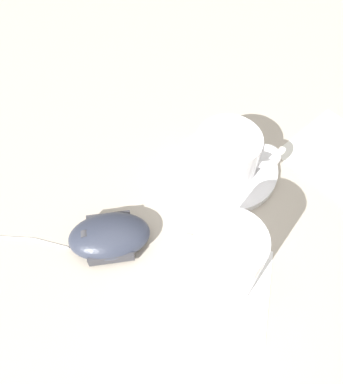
# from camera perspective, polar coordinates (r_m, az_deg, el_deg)

# --- Properties ---
(ground_plane) EXTENTS (3.00, 3.00, 0.00)m
(ground_plane) POSITION_cam_1_polar(r_m,az_deg,el_deg) (0.53, 3.73, 0.88)
(ground_plane) COLOR #B2A899
(saucer) EXTENTS (0.15, 0.15, 0.01)m
(saucer) POSITION_cam_1_polar(r_m,az_deg,el_deg) (0.54, 8.17, 3.62)
(saucer) COLOR white
(saucer) RESTS_ON ground
(coffee_cup) EXTENTS (0.11, 0.09, 0.06)m
(coffee_cup) POSITION_cam_1_polar(r_m,az_deg,el_deg) (0.51, 8.73, 5.95)
(coffee_cup) COLOR white
(coffee_cup) RESTS_ON saucer
(computer_mouse) EXTENTS (0.12, 0.11, 0.04)m
(computer_mouse) POSITION_cam_1_polar(r_m,az_deg,el_deg) (0.47, -9.45, -6.63)
(computer_mouse) COLOR #2D3342
(computer_mouse) RESTS_ON ground
(napkin_under_glass) EXTENTS (0.14, 0.14, 0.00)m
(napkin_under_glass) POSITION_cam_1_polar(r_m,az_deg,el_deg) (0.46, 7.66, -13.78)
(napkin_under_glass) COLOR white
(napkin_under_glass) RESTS_ON ground
(drinking_glass) EXTENTS (0.07, 0.07, 0.12)m
(drinking_glass) POSITION_cam_1_polar(r_m,az_deg,el_deg) (0.41, 8.10, -10.82)
(drinking_glass) COLOR silver
(drinking_glass) RESTS_ON napkin_under_glass
(napkin_spare) EXTENTS (0.17, 0.17, 0.00)m
(napkin_spare) POSITION_cam_1_polar(r_m,az_deg,el_deg) (0.61, 24.21, 5.05)
(napkin_spare) COLOR silver
(napkin_spare) RESTS_ON ground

